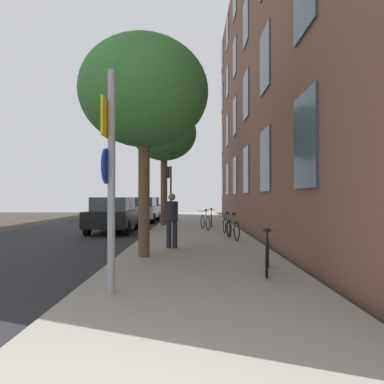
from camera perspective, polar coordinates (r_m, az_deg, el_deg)
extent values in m
plane|color=#332D28|center=(16.90, -11.33, -6.40)|extent=(41.80, 41.80, 0.00)
cube|color=#232326|center=(17.43, -18.15, -6.18)|extent=(7.00, 38.00, 0.01)
cube|color=gray|center=(16.56, 0.70, -6.32)|extent=(4.20, 38.00, 0.12)
cube|color=brown|center=(17.22, 9.89, 18.67)|extent=(0.50, 27.00, 14.77)
cube|color=#384756|center=(8.15, 18.13, 8.09)|extent=(0.06, 1.49, 2.13)
cube|color=#384756|center=(12.15, 12.00, 5.11)|extent=(0.06, 1.49, 2.13)
cube|color=#384756|center=(16.23, 8.95, 3.60)|extent=(0.06, 1.49, 2.13)
cube|color=#384756|center=(20.35, 7.14, 2.69)|extent=(0.06, 1.49, 2.13)
cube|color=#384756|center=(24.48, 5.94, 2.09)|extent=(0.06, 1.49, 2.13)
cube|color=#384756|center=(28.62, 5.09, 1.66)|extent=(0.06, 1.49, 2.13)
cube|color=#384756|center=(12.96, 11.95, 20.43)|extent=(0.06, 1.49, 2.13)
cube|color=#384756|center=(16.85, 8.93, 15.35)|extent=(0.06, 1.49, 2.13)
cube|color=#384756|center=(20.84, 7.12, 12.18)|extent=(0.06, 1.49, 2.13)
cube|color=#384756|center=(24.90, 5.93, 10.02)|extent=(0.06, 1.49, 2.13)
cube|color=#384756|center=(28.98, 5.08, 8.47)|extent=(0.06, 1.49, 2.13)
cube|color=#384756|center=(18.12, 8.90, 25.87)|extent=(0.06, 1.49, 2.13)
cube|color=#384756|center=(21.88, 7.10, 20.99)|extent=(0.06, 1.49, 2.13)
cube|color=#384756|center=(25.77, 5.92, 17.56)|extent=(0.06, 1.49, 2.13)
cube|color=#384756|center=(29.73, 5.07, 15.03)|extent=(0.06, 1.49, 2.13)
cube|color=#384756|center=(27.06, 5.90, 24.50)|extent=(0.06, 1.49, 2.13)
cube|color=#384756|center=(30.86, 5.06, 21.19)|extent=(0.06, 1.49, 2.13)
cylinder|color=gray|center=(5.63, -13.00, 1.73)|extent=(0.12, 0.12, 3.53)
cube|color=yellow|center=(5.77, -13.76, 11.57)|extent=(0.03, 0.60, 0.60)
cylinder|color=#14339E|center=(5.66, -13.79, 4.13)|extent=(0.03, 0.56, 0.56)
cylinder|color=black|center=(24.35, -3.42, -0.07)|extent=(0.12, 0.12, 3.70)
cube|color=black|center=(24.42, -3.84, 3.22)|extent=(0.20, 0.24, 0.80)
sphere|color=red|center=(24.45, -4.09, 3.83)|extent=(0.16, 0.16, 0.16)
sphere|color=#523707|center=(24.43, -4.09, 3.22)|extent=(0.16, 0.16, 0.16)
sphere|color=#083E11|center=(24.41, -4.09, 2.61)|extent=(0.16, 0.16, 0.16)
cylinder|color=brown|center=(9.00, -7.80, -0.21)|extent=(0.29, 0.29, 3.23)
ellipsoid|color=#387533|center=(9.40, -7.77, 15.89)|extent=(3.31, 3.31, 2.81)
cylinder|color=brown|center=(19.16, -4.55, 0.57)|extent=(0.37, 0.37, 3.98)
ellipsoid|color=#387533|center=(19.48, -4.53, 9.61)|extent=(3.57, 3.57, 3.04)
torus|color=black|center=(7.85, 12.41, -9.72)|extent=(0.18, 0.59, 0.60)
torus|color=black|center=(6.80, 12.23, -11.10)|extent=(0.18, 0.59, 0.60)
cylinder|color=black|center=(7.30, 12.32, -9.08)|extent=(0.25, 0.89, 0.04)
cylinder|color=black|center=(7.05, 12.28, -9.99)|extent=(0.17, 0.54, 0.29)
cylinder|color=black|center=(7.11, 12.29, -7.38)|extent=(0.04, 0.04, 0.28)
cube|color=black|center=(7.09, 12.28, -6.10)|extent=(0.10, 0.24, 0.06)
cylinder|color=#4C4C4C|center=(7.79, 12.40, -6.22)|extent=(0.42, 0.13, 0.03)
torus|color=black|center=(13.20, 6.15, -5.99)|extent=(0.14, 0.67, 0.67)
torus|color=black|center=(12.20, 7.41, -6.40)|extent=(0.14, 0.67, 0.67)
cylinder|color=#267233|center=(12.68, 6.75, -5.36)|extent=(0.18, 0.88, 0.04)
cylinder|color=#267233|center=(12.44, 7.08, -5.83)|extent=(0.13, 0.53, 0.29)
cylinder|color=#267233|center=(12.52, 6.94, -4.27)|extent=(0.04, 0.04, 0.28)
cube|color=black|center=(12.51, 6.94, -3.54)|extent=(0.10, 0.24, 0.06)
cylinder|color=#4C4C4C|center=(13.16, 6.14, -3.76)|extent=(0.42, 0.09, 0.03)
torus|color=black|center=(14.70, 5.41, -5.52)|extent=(0.09, 0.64, 0.64)
torus|color=black|center=(13.72, 6.10, -5.86)|extent=(0.09, 0.64, 0.64)
cylinder|color=#194C99|center=(14.20, 5.74, -4.98)|extent=(0.10, 0.85, 0.04)
cylinder|color=#194C99|center=(13.96, 5.91, -5.38)|extent=(0.08, 0.52, 0.28)
cylinder|color=#194C99|center=(14.03, 5.84, -4.03)|extent=(0.04, 0.04, 0.28)
cube|color=black|center=(14.03, 5.84, -3.38)|extent=(0.10, 0.24, 0.06)
cylinder|color=#4C4C4C|center=(14.67, 5.40, -3.58)|extent=(0.42, 0.06, 0.03)
torus|color=black|center=(16.76, 1.83, -4.90)|extent=(0.19, 0.66, 0.67)
torus|color=black|center=(15.83, 2.71, -5.14)|extent=(0.19, 0.66, 0.67)
cylinder|color=#99999E|center=(16.28, 2.25, -4.37)|extent=(0.22, 0.81, 0.04)
cylinder|color=#99999E|center=(16.05, 2.48, -4.72)|extent=(0.15, 0.49, 0.27)
cylinder|color=#99999E|center=(16.13, 2.39, -3.51)|extent=(0.04, 0.04, 0.28)
cube|color=black|center=(16.12, 2.39, -2.95)|extent=(0.10, 0.24, 0.06)
cylinder|color=#4C4C4C|center=(16.73, 1.82, -3.14)|extent=(0.42, 0.12, 0.03)
torus|color=black|center=(18.59, 3.24, -4.51)|extent=(0.07, 0.66, 0.66)
torus|color=black|center=(17.55, 3.28, -4.73)|extent=(0.07, 0.66, 0.66)
cylinder|color=#C68C19|center=(18.06, 3.26, -4.04)|extent=(0.08, 0.89, 0.04)
cylinder|color=#C68C19|center=(17.80, 3.27, -4.35)|extent=(0.07, 0.54, 0.29)
cylinder|color=#C68C19|center=(17.89, 3.27, -3.27)|extent=(0.04, 0.04, 0.28)
cube|color=black|center=(17.88, 3.27, -2.76)|extent=(0.10, 0.24, 0.06)
cylinder|color=#4C4C4C|center=(18.56, 3.24, -2.94)|extent=(0.42, 0.05, 0.03)
cylinder|color=#26262D|center=(10.47, -3.74, -6.98)|extent=(0.15, 0.15, 0.80)
cylinder|color=#26262D|center=(10.46, -2.76, -6.98)|extent=(0.15, 0.15, 0.80)
cylinder|color=#26262D|center=(10.41, -3.25, -3.17)|extent=(0.47, 0.47, 0.60)
sphere|color=#936B4C|center=(10.40, -3.24, -0.82)|extent=(0.22, 0.22, 0.22)
cube|color=black|center=(16.62, -12.51, -4.13)|extent=(1.89, 4.44, 0.70)
cube|color=#384756|center=(16.38, -12.67, -1.91)|extent=(1.58, 2.49, 0.60)
cylinder|color=black|center=(18.22, -14.16, -4.94)|extent=(0.22, 0.64, 0.64)
cylinder|color=black|center=(17.88, -8.85, -5.04)|extent=(0.22, 0.64, 0.64)
cylinder|color=black|center=(15.49, -16.75, -5.65)|extent=(0.22, 0.64, 0.64)
cylinder|color=black|center=(15.09, -10.53, -5.80)|extent=(0.22, 0.64, 0.64)
cube|color=#B7B7BC|center=(23.11, -7.82, -3.23)|extent=(1.77, 4.28, 0.70)
cube|color=#384756|center=(22.88, -7.89, -1.62)|extent=(1.47, 2.40, 0.60)
cylinder|color=black|center=(24.59, -9.19, -3.90)|extent=(0.22, 0.64, 0.64)
cylinder|color=black|center=(24.38, -5.56, -3.93)|extent=(0.22, 0.64, 0.64)
cylinder|color=black|center=(21.91, -10.34, -4.27)|extent=(0.22, 0.64, 0.64)
cylinder|color=black|center=(21.68, -6.27, -4.31)|extent=(0.22, 0.64, 0.64)
cube|color=navy|center=(29.09, -6.74, -2.74)|extent=(1.91, 4.35, 0.70)
cube|color=#1E232D|center=(28.86, -6.79, -1.47)|extent=(1.57, 2.45, 0.60)
cylinder|color=black|center=(30.57, -7.96, -3.31)|extent=(0.22, 0.64, 0.64)
cylinder|color=black|center=(30.39, -4.90, -3.33)|extent=(0.22, 0.64, 0.64)
cylinder|color=black|center=(27.85, -8.76, -3.54)|extent=(0.22, 0.64, 0.64)
cylinder|color=black|center=(27.64, -5.40, -3.57)|extent=(0.22, 0.64, 0.64)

